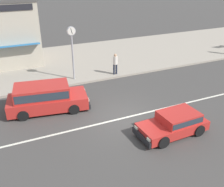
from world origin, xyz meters
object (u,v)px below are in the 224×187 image
at_px(minivan_red_3, 45,97).
at_px(shopfront_corner_warung, 7,31).
at_px(street_clock, 72,42).
at_px(pedestrian_far_end, 115,62).
at_px(hatchback_red_0, 174,123).

height_order(minivan_red_3, shopfront_corner_warung, shopfront_corner_warung).
bearing_deg(street_clock, minivan_red_3, -128.01).
relative_size(street_clock, pedestrian_far_end, 2.35).
distance_m(minivan_red_3, shopfront_corner_warung, 9.78).
distance_m(hatchback_red_0, shopfront_corner_warung, 16.05).
height_order(street_clock, shopfront_corner_warung, shopfront_corner_warung).
relative_size(hatchback_red_0, minivan_red_3, 0.75).
xyz_separation_m(street_clock, shopfront_corner_warung, (-3.80, 6.00, -0.12)).
bearing_deg(hatchback_red_0, pedestrian_far_end, 86.22).
bearing_deg(pedestrian_far_end, shopfront_corner_warung, 137.22).
bearing_deg(pedestrian_far_end, hatchback_red_0, -93.78).
distance_m(minivan_red_3, pedestrian_far_end, 6.67).
distance_m(hatchback_red_0, pedestrian_far_end, 8.18).
distance_m(street_clock, shopfront_corner_warung, 7.10).
distance_m(hatchback_red_0, minivan_red_3, 7.34).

